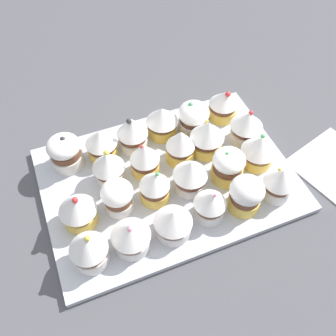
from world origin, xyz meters
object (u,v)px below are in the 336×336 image
object	(u,v)px
cupcake_0	(223,104)
cupcake_4	(101,144)
cupcake_11	(259,150)
cupcake_1	(193,117)
cupcake_5	(65,152)
cupcake_8	(180,146)
cupcake_6	(246,126)
cupcake_20	(173,222)
baking_tray	(168,179)
cupcake_12	(228,166)
cupcake_7	(207,136)
cupcake_16	(77,209)
cupcake_18	(246,194)
cupcake_17	(279,183)
cupcake_3	(132,132)
cupcake_2	(162,121)
cupcake_15	(118,197)
cupcake_14	(155,186)
cupcake_19	(210,204)
cupcake_9	(145,159)
cupcake_22	(89,249)
cupcake_13	(190,175)
cupcake_10	(108,167)
cupcake_21	(131,235)

from	to	relation	value
cupcake_0	cupcake_4	bearing A→B (deg)	2.66
cupcake_11	cupcake_1	bearing A→B (deg)	-57.71
cupcake_5	cupcake_8	distance (cm)	21.67
cupcake_0	cupcake_6	xyz separation A→B (cm)	(-1.07, 7.76, 0.58)
cupcake_11	cupcake_20	bearing A→B (deg)	21.11
baking_tray	cupcake_1	size ratio (longest dim) A/B	6.53
cupcake_1	cupcake_12	size ratio (longest dim) A/B	1.00
cupcake_7	cupcake_6	bearing A→B (deg)	177.18
cupcake_5	cupcake_16	bearing A→B (deg)	86.81
cupcake_7	cupcake_18	size ratio (longest dim) A/B	1.11
cupcake_4	cupcake_17	xyz separation A→B (cm)	(-26.48, 20.33, 0.25)
cupcake_1	cupcake_11	size ratio (longest dim) A/B	0.99
cupcake_3	cupcake_20	size ratio (longest dim) A/B	1.23
cupcake_2	cupcake_3	xyz separation A→B (cm)	(6.57, 1.00, 0.30)
baking_tray	cupcake_2	bearing A→B (deg)	-105.71
cupcake_16	cupcake_15	bearing A→B (deg)	-178.48
cupcake_14	cupcake_15	bearing A→B (deg)	-3.80
cupcake_2	cupcake_5	size ratio (longest dim) A/B	0.96
cupcake_16	cupcake_19	size ratio (longest dim) A/B	1.12
cupcake_0	cupcake_20	world-z (taller)	cupcake_0
cupcake_7	cupcake_11	world-z (taller)	cupcake_7
cupcake_9	cupcake_15	world-z (taller)	cupcake_9
baking_tray	cupcake_2	distance (cm)	12.10
baking_tray	cupcake_22	bearing A→B (deg)	31.25
cupcake_8	cupcake_13	size ratio (longest dim) A/B	1.06
cupcake_5	cupcake_14	world-z (taller)	same
cupcake_11	cupcake_7	bearing A→B (deg)	-38.94
cupcake_2	cupcake_6	xyz separation A→B (cm)	(-14.71, 7.83, 0.32)
cupcake_16	cupcake_18	size ratio (longest dim) A/B	1.08
cupcake_2	cupcake_11	world-z (taller)	cupcake_11
cupcake_4	cupcake_6	world-z (taller)	cupcake_6
cupcake_10	cupcake_19	size ratio (longest dim) A/B	1.12
cupcake_10	cupcake_19	distance (cm)	19.38
cupcake_2	cupcake_11	xyz separation A→B (cm)	(-14.17, 13.68, -0.03)
cupcake_4	cupcake_11	size ratio (longest dim) A/B	0.96
cupcake_4	cupcake_17	bearing A→B (deg)	142.48
cupcake_3	cupcake_19	size ratio (longest dim) A/B	1.15
cupcake_1	cupcake_12	bearing A→B (deg)	93.68
cupcake_9	cupcake_15	size ratio (longest dim) A/B	1.16
cupcake_1	cupcake_15	bearing A→B (deg)	32.05
cupcake_3	cupcake_22	xyz separation A→B (cm)	(13.98, 20.51, -0.02)
cupcake_14	cupcake_17	world-z (taller)	cupcake_17
baking_tray	cupcake_21	xyz separation A→B (cm)	(10.65, 10.66, 4.21)
cupcake_1	cupcake_18	xyz separation A→B (cm)	(-0.75, 20.35, 0.30)
cupcake_0	cupcake_22	distance (cm)	40.36
cupcake_2	cupcake_3	world-z (taller)	cupcake_3
cupcake_3	cupcake_8	bearing A→B (deg)	138.53
cupcake_12	cupcake_16	distance (cm)	27.69
cupcake_15	cupcake_19	size ratio (longest dim) A/B	0.96
cupcake_2	cupcake_3	distance (cm)	6.65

